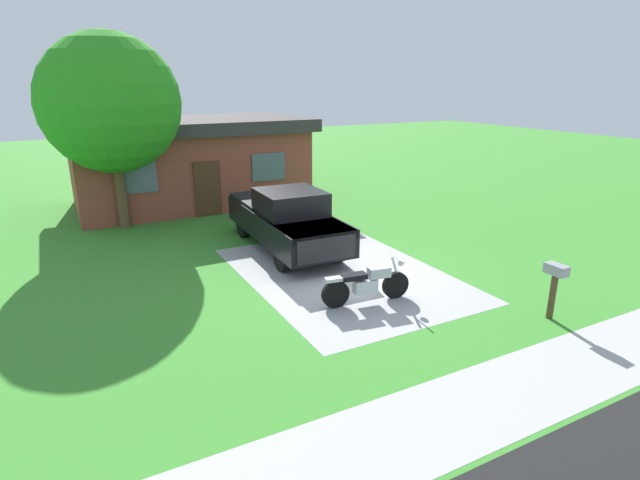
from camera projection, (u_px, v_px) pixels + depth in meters
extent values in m
plane|color=#3A862C|center=(342.00, 274.00, 13.58)|extent=(80.00, 80.00, 0.00)
cube|color=#A1A1A1|center=(342.00, 274.00, 13.58)|extent=(4.97, 7.05, 0.01)
cube|color=#A9A9A4|center=(521.00, 388.00, 8.53)|extent=(36.00, 1.80, 0.01)
cylinder|color=black|center=(395.00, 285.00, 11.98)|extent=(0.67, 0.21, 0.66)
cylinder|color=black|center=(335.00, 294.00, 11.47)|extent=(0.67, 0.21, 0.66)
cube|color=silver|center=(365.00, 286.00, 11.69)|extent=(0.59, 0.33, 0.32)
cube|color=#B7BABF|center=(379.00, 272.00, 11.72)|extent=(0.55, 0.33, 0.24)
cube|color=black|center=(354.00, 277.00, 11.51)|extent=(0.63, 0.36, 0.12)
cube|color=#B7BABF|center=(336.00, 279.00, 11.36)|extent=(0.50, 0.26, 0.08)
cylinder|color=silver|center=(396.00, 270.00, 11.87)|extent=(0.34, 0.10, 0.77)
cylinder|color=silver|center=(397.00, 258.00, 11.77)|extent=(0.13, 0.70, 0.04)
sphere|color=silver|center=(401.00, 263.00, 11.86)|extent=(0.16, 0.16, 0.16)
cylinder|color=black|center=(336.00, 248.00, 14.36)|extent=(0.33, 0.85, 0.84)
cylinder|color=black|center=(283.00, 256.00, 13.67)|extent=(0.33, 0.85, 0.84)
cylinder|color=black|center=(289.00, 219.00, 17.36)|extent=(0.33, 0.85, 0.84)
cylinder|color=black|center=(244.00, 224.00, 16.67)|extent=(0.33, 0.85, 0.84)
cube|color=black|center=(286.00, 223.00, 15.44)|extent=(2.20, 5.67, 0.80)
cube|color=black|center=(311.00, 229.00, 13.77)|extent=(1.97, 1.97, 0.20)
cube|color=black|center=(290.00, 202.00, 14.87)|extent=(1.87, 1.96, 0.70)
cube|color=#3F4C56|center=(301.00, 211.00, 14.22)|extent=(1.70, 0.22, 0.60)
cube|color=black|center=(268.00, 204.00, 16.69)|extent=(1.99, 2.47, 0.50)
cube|color=black|center=(326.00, 249.00, 13.06)|extent=(1.70, 0.16, 0.64)
cube|color=#4C3823|center=(552.00, 295.00, 10.87)|extent=(0.10, 0.10, 1.10)
cube|color=gray|center=(556.00, 269.00, 10.69)|extent=(0.26, 0.48, 0.22)
cylinder|color=brown|center=(121.00, 190.00, 17.46)|extent=(0.36, 0.36, 2.67)
sphere|color=#2C901F|center=(110.00, 103.00, 16.56)|extent=(4.59, 4.59, 4.59)
cube|color=brown|center=(190.00, 167.00, 21.06)|extent=(9.00, 5.00, 3.00)
cube|color=#383333|center=(187.00, 125.00, 20.53)|extent=(9.60, 5.60, 0.50)
cube|color=#4C2D19|center=(208.00, 189.00, 19.07)|extent=(1.00, 0.08, 2.10)
cube|color=#4C5966|center=(137.00, 178.00, 17.74)|extent=(1.40, 0.06, 1.10)
cube|color=#4C5966|center=(269.00, 167.00, 20.00)|extent=(1.40, 0.06, 1.10)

